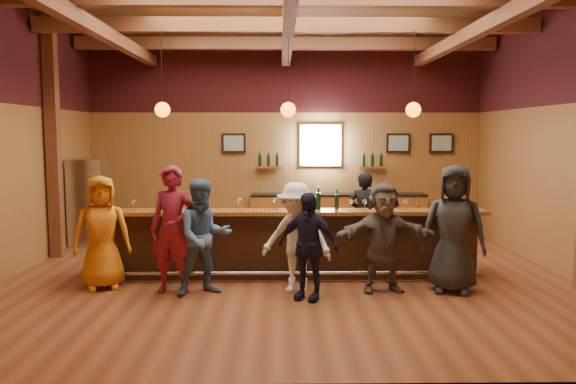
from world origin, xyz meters
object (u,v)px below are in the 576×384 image
customer_navy (308,246)px  customer_brown (383,237)px  stainless_fridge (89,202)px  customer_dark (454,229)px  customer_redvest (173,230)px  bartender (364,216)px  customer_denim (204,237)px  customer_white (297,237)px  ice_bucket (294,203)px  bottle_a (318,201)px  bar_counter (289,243)px  back_bar_cabinet (338,214)px  customer_orange (102,232)px

customer_navy → customer_brown: customer_brown is taller
stainless_fridge → customer_dark: (6.50, -3.57, 0.04)m
customer_redvest → customer_navy: (1.94, -0.34, -0.18)m
bartender → customer_denim: bearing=59.0°
customer_navy → customer_brown: bearing=43.7°
customer_brown → bartender: size_ratio=0.99×
stainless_fridge → bartender: stainless_fridge is taller
customer_redvest → customer_brown: (3.08, 0.03, -0.13)m
customer_navy → bartender: bearing=89.9°
customer_denim → bartender: 3.41m
customer_redvest → bartender: size_ratio=1.14×
customer_white → ice_bucket: (-0.02, 0.74, 0.41)m
customer_white → customer_denim: bearing=-156.4°
bottle_a → customer_redvest: bearing=-158.2°
customer_denim → bottle_a: (1.71, 0.94, 0.41)m
customer_redvest → bottle_a: (2.17, 0.87, 0.32)m
ice_bucket → bottle_a: size_ratio=0.60×
customer_white → customer_dark: size_ratio=0.86×
bar_counter → stainless_fridge: bearing=149.2°
back_bar_cabinet → customer_denim: bearing=-117.1°
stainless_fridge → customer_dark: customer_dark is taller
back_bar_cabinet → ice_bucket: 4.13m
bar_counter → ice_bucket: ice_bucket is taller
back_bar_cabinet → bartender: bartender is taller
customer_white → bartender: bartender is taller
customer_dark → back_bar_cabinet: bearing=120.9°
customer_redvest → back_bar_cabinet: bearing=69.9°
back_bar_cabinet → stainless_fridge: (-5.30, -1.12, 0.42)m
customer_white → ice_bucket: bearing=110.7°
bar_counter → customer_white: size_ratio=3.89×
customer_redvest → customer_white: (1.80, 0.04, -0.13)m
customer_orange → customer_dark: 5.21m
back_bar_cabinet → bottle_a: bearing=-100.7°
customer_navy → ice_bucket: 1.23m
stainless_fridge → ice_bucket: size_ratio=8.25×
ice_bucket → bottle_a: bearing=12.2°
customer_dark → bar_counter: bearing=171.4°
customer_dark → customer_orange: bearing=-166.3°
back_bar_cabinet → customer_white: bearing=-103.2°
customer_orange → bottle_a: bearing=-8.1°
customer_redvest → customer_navy: size_ratio=1.23×
customer_redvest → ice_bucket: bearing=35.3°
customer_brown → bottle_a: 1.31m
ice_bucket → customer_orange: bearing=-169.6°
customer_orange → customer_redvest: customer_redvest is taller
bar_counter → customer_dark: bearing=-25.2°
stainless_fridge → bottle_a: (4.58, -2.70, 0.35)m
customer_brown → ice_bucket: customer_brown is taller
stainless_fridge → bottle_a: stainless_fridge is taller
customer_white → bar_counter: bearing=113.8°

